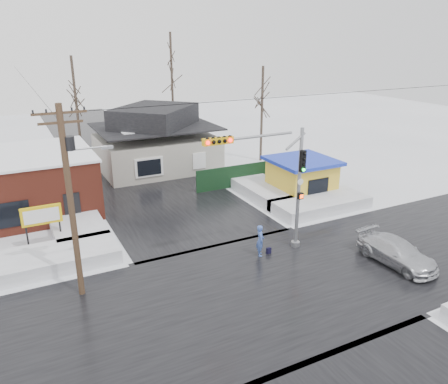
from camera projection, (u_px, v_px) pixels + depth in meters
name	position (u px, v px, depth m)	size (l,w,h in m)	color
ground	(264.00, 288.00, 21.26)	(120.00, 120.00, 0.00)	white
road_ns	(264.00, 288.00, 21.26)	(10.00, 120.00, 0.02)	black
road_ew	(264.00, 288.00, 21.26)	(120.00, 10.00, 0.02)	black
snowbank_nw	(50.00, 259.00, 23.17)	(7.00, 3.00, 0.80)	white
snowbank_ne	(320.00, 204.00, 30.84)	(7.00, 3.00, 0.80)	white
snowbank_nside_w	(74.00, 219.00, 28.22)	(3.00, 8.00, 0.80)	white
snowbank_nside_e	(259.00, 187.00, 34.18)	(3.00, 8.00, 0.80)	white
traffic_signal	(276.00, 176.00, 23.26)	(6.05, 0.68, 7.00)	gray
utility_pole	(71.00, 193.00, 19.10)	(3.15, 0.44, 9.00)	#382619
brick_building	(0.00, 186.00, 29.31)	(12.20, 8.20, 4.12)	maroon
marquee_sign	(42.00, 216.00, 24.75)	(2.20, 0.21, 2.55)	black
house	(156.00, 140.00, 39.70)	(10.40, 8.40, 5.76)	#A8A498
kiosk	(301.00, 177.00, 33.21)	(4.60, 4.60, 2.88)	yellow
fence	(241.00, 175.00, 35.48)	(8.00, 0.12, 1.80)	black
tree_far_left	(74.00, 79.00, 38.71)	(3.00, 3.00, 10.00)	#332821
tree_far_mid	(171.00, 57.00, 44.11)	(3.00, 3.00, 12.00)	#332821
tree_far_right	(263.00, 86.00, 40.76)	(3.00, 3.00, 9.00)	#332821
pedestrian	(260.00, 241.00, 24.13)	(0.66, 0.43, 1.80)	#3F5EB2
car	(397.00, 252.00, 23.33)	(1.87, 4.59, 1.33)	silver
shopping_bag	(269.00, 251.00, 24.54)	(0.28, 0.12, 0.35)	black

